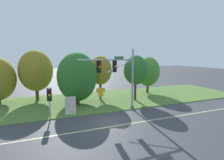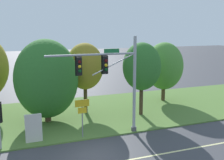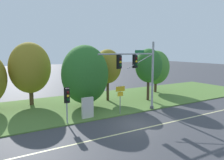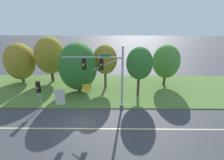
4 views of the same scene
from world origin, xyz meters
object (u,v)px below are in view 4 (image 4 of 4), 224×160
Objects in this scene: tree_behind_signpost at (78,66)px; tree_mid_verge at (105,59)px; pedestrian_signal_near_kerb at (38,89)px; traffic_signal_mast at (106,71)px; tree_left_of_mast at (50,55)px; info_kiosk at (60,97)px; tree_nearest_road at (20,61)px; tree_tall_centre at (139,63)px; route_sign_post at (87,91)px; tree_right_far at (166,61)px.

tree_mid_verge is (3.54, 1.27, 0.64)m from tree_behind_signpost.
traffic_signal_mast is at bearing 0.52° from pedestrian_signal_near_kerb.
tree_left_of_mast is 6.28m from tree_behind_signpost.
tree_nearest_road is at bearing 137.22° from info_kiosk.
tree_mid_verge is at bearing 151.44° from tree_tall_centre.
route_sign_post is 0.41× the size of tree_behind_signpost.
tree_left_of_mast is (-8.87, 8.27, -0.13)m from traffic_signal_mast.
tree_left_of_mast is 3.69× the size of info_kiosk.
pedestrian_signal_near_kerb is 1.63× the size of info_kiosk.
tree_nearest_road is at bearing 149.31° from traffic_signal_mast.
tree_left_of_mast is 1.12× the size of tree_mid_verge.
tree_right_far is at bearing -4.59° from tree_left_of_mast.
tree_behind_signpost reaches higher than tree_mid_verge.
info_kiosk is (2.09, 0.62, -1.29)m from pedestrian_signal_near_kerb.
traffic_signal_mast reaches higher than tree_right_far.
route_sign_post is (-2.15, 0.14, -2.43)m from traffic_signal_mast.
traffic_signal_mast reaches higher than pedestrian_signal_near_kerb.
tree_nearest_road is 1.00× the size of tree_right_far.
tree_mid_verge is 0.99× the size of tree_tall_centre.
tree_behind_signpost is at bearing -168.84° from tree_right_far.
tree_behind_signpost is at bearing -37.53° from tree_left_of_mast.
tree_behind_signpost is 3.82m from tree_mid_verge.
tree_right_far is (17.23, -1.38, -0.55)m from tree_left_of_mast.
tree_mid_verge is at bearing 39.15° from pedestrian_signal_near_kerb.
tree_nearest_road reaches higher than info_kiosk.
info_kiosk is at bearing -65.88° from tree_left_of_mast.
tree_left_of_mast is (-1.36, 8.34, 1.94)m from pedestrian_signal_near_kerb.
tree_behind_signpost reaches higher than tree_right_far.
tree_left_of_mast is at bearing 114.12° from info_kiosk.
tree_behind_signpost is 3.53× the size of info_kiosk.
tree_behind_signpost is 4.93m from info_kiosk.
tree_right_far is (8.36, 6.89, -0.69)m from traffic_signal_mast.
tree_mid_verge is at bearing 72.43° from route_sign_post.
tree_tall_centre is at bearing 16.57° from pedestrian_signal_near_kerb.
tree_tall_centre is at bearing 27.63° from route_sign_post.
tree_left_of_mast is at bearing 175.41° from tree_right_far.
tree_left_of_mast reaches higher than pedestrian_signal_near_kerb.
route_sign_post is at bearing 2.20° from pedestrian_signal_near_kerb.
route_sign_post is 6.30m from tree_mid_verge.
tree_left_of_mast is at bearing 137.02° from traffic_signal_mast.
tree_tall_centre is 3.33× the size of info_kiosk.
tree_left_of_mast is at bearing 3.52° from tree_nearest_road.
info_kiosk is at bearing 174.20° from traffic_signal_mast.
tree_behind_signpost reaches higher than pedestrian_signal_near_kerb.
info_kiosk is at bearing -155.29° from tree_right_far.
traffic_signal_mast is 1.04× the size of tree_behind_signpost.
route_sign_post is at bearing -7.19° from info_kiosk.
tree_right_far reaches higher than pedestrian_signal_near_kerb.
tree_left_of_mast is at bearing 163.40° from tree_mid_verge.
pedestrian_signal_near_kerb is at bearing -179.48° from traffic_signal_mast.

